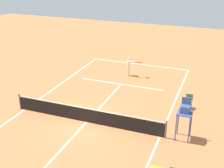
# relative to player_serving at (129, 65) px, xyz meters

# --- Properties ---
(ground_plane) EXTENTS (60.00, 60.00, 0.00)m
(ground_plane) POSITION_rel_player_serving_xyz_m (-0.01, 8.33, -0.96)
(ground_plane) COLOR #C66B3D
(court_lines) EXTENTS (9.13, 23.10, 0.01)m
(court_lines) POSITION_rel_player_serving_xyz_m (-0.01, 8.33, -0.96)
(court_lines) COLOR white
(court_lines) RESTS_ON ground
(tennis_net) EXTENTS (9.73, 0.10, 1.07)m
(tennis_net) POSITION_rel_player_serving_xyz_m (-0.01, 8.33, -0.46)
(tennis_net) COLOR #4C4C51
(tennis_net) RESTS_ON ground
(player_serving) EXTENTS (1.29, 0.45, 1.62)m
(player_serving) POSITION_rel_player_serving_xyz_m (0.00, 0.00, 0.00)
(player_serving) COLOR beige
(player_serving) RESTS_ON ground
(tennis_ball) EXTENTS (0.07, 0.07, 0.07)m
(tennis_ball) POSITION_rel_player_serving_xyz_m (1.08, 1.25, -0.93)
(tennis_ball) COLOR #CCE033
(tennis_ball) RESTS_ON ground
(umpire_chair) EXTENTS (0.80, 0.80, 2.41)m
(umpire_chair) POSITION_rel_player_serving_xyz_m (-5.71, 8.00, 0.65)
(umpire_chair) COLOR #38518C
(umpire_chair) RESTS_ON ground
(courtside_chair_mid) EXTENTS (0.44, 0.46, 0.95)m
(courtside_chair_mid) POSITION_rel_player_serving_xyz_m (-5.51, 4.20, -0.43)
(courtside_chair_mid) COLOR #262626
(courtside_chair_mid) RESTS_ON ground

